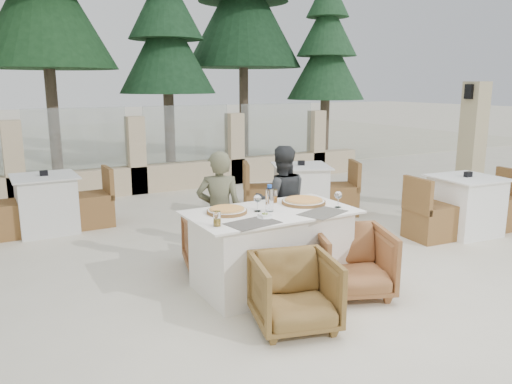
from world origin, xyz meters
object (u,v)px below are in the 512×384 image
bg_table_a (47,204)px  armchair_far_right (269,225)px  diner_right (281,201)px  bg_table_c (465,205)px  armchair_near_left (295,292)px  diner_left (219,212)px  beer_glass_left (217,219)px  bg_table_b (301,190)px  water_bottle (269,198)px  armchair_far_left (214,241)px  wine_glass_corner (338,198)px  pizza_right (304,201)px  pizza_left (227,210)px  beer_glass_right (274,196)px  dining_table (271,249)px  olive_dish (265,215)px  wine_glass_centre (257,202)px  armchair_near_right (352,262)px

bg_table_a → armchair_far_right: bearing=-43.0°
diner_right → bg_table_c: bearing=-169.0°
armchair_near_left → bg_table_c: size_ratio=0.40×
armchair_far_right → diner_left: diner_left is taller
beer_glass_left → bg_table_a: (-1.00, 3.31, -0.45)m
armchair_far_right → bg_table_b: bearing=-136.1°
water_bottle → armchair_far_left: size_ratio=0.41×
wine_glass_corner → armchair_far_right: wine_glass_corner is taller
pizza_right → diner_left: size_ratio=0.34×
armchair_far_left → armchair_far_right: bearing=-148.8°
pizza_left → beer_glass_right: (0.61, 0.14, 0.04)m
beer_glass_left → armchair_far_right: size_ratio=0.20×
dining_table → armchair_far_left: 0.81m
beer_glass_right → diner_left: bearing=143.6°
olive_dish → armchair_far_left: olive_dish is taller
wine_glass_corner → pizza_right: bearing=124.1°
dining_table → armchair_far_left: (-0.27, 0.76, -0.09)m
dining_table → diner_left: size_ratio=1.23×
water_bottle → beer_glass_left: size_ratio=2.03×
beer_glass_left → water_bottle: bearing=18.4°
water_bottle → bg_table_b: water_bottle is taller
bg_table_a → bg_table_c: 5.60m
water_bottle → bg_table_c: bearing=5.0°
armchair_far_right → armchair_near_left: bearing=66.8°
olive_dish → diner_right: (0.76, 0.93, -0.15)m
armchair_far_left → armchair_far_right: size_ratio=1.00×
pizza_left → bg_table_a: 3.24m
wine_glass_centre → armchair_near_left: bearing=-99.1°
armchair_far_left → bg_table_a: 2.72m
beer_glass_right → armchair_near_right: size_ratio=0.19×
olive_dish → bg_table_b: olive_dish is taller
bg_table_c → bg_table_b: bearing=131.2°
dining_table → armchair_far_left: bearing=109.3°
diner_right → armchair_near_left: bearing=82.8°
pizza_right → armchair_near_right: (0.14, -0.62, -0.48)m
dining_table → pizza_left: bearing=160.9°
wine_glass_centre → armchair_far_right: (0.70, 0.97, -0.57)m
pizza_left → bg_table_c: 3.60m
wine_glass_corner → armchair_near_right: wine_glass_corner is taller
armchair_near_left → armchair_far_right: bearing=80.7°
diner_right → bg_table_a: (-2.25, 2.35, -0.26)m
pizza_right → bg_table_c: pizza_right is taller
beer_glass_right → bg_table_b: size_ratio=0.08×
armchair_far_left → dining_table: bearing=123.5°
diner_left → beer_glass_left: bearing=88.4°
armchair_near_left → wine_glass_centre: bearing=96.3°
diner_right → bg_table_b: 1.88m
beer_glass_left → bg_table_b: beer_glass_left is taller
armchair_near_right → bg_table_b: (1.23, 2.67, 0.06)m
beer_glass_right → olive_dish: 0.60m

